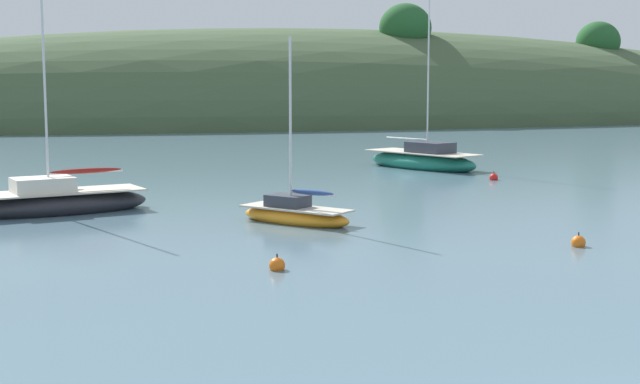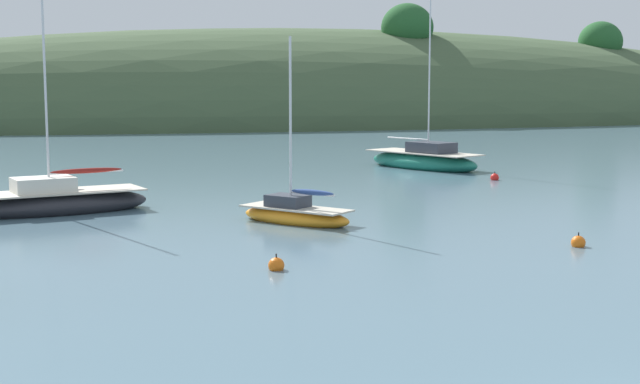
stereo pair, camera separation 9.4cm
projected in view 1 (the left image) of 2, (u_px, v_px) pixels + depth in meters
name	position (u px, v px, depth m)	size (l,w,h in m)	color
far_shoreline_hill	(330.00, 122.00, 108.76)	(150.00, 36.00, 25.59)	#425638
sailboat_blue_center	(423.00, 160.00, 51.55)	(5.52, 8.31, 11.43)	#196B56
sailboat_yellow_far	(295.00, 214.00, 31.61)	(3.95, 4.51, 6.76)	orange
sailboat_orange_cutter	(57.00, 202.00, 33.98)	(7.30, 3.84, 9.29)	#232328
mooring_buoy_outer	(277.00, 265.00, 23.66)	(0.44, 0.44, 0.54)	orange
mooring_buoy_inner	(578.00, 243.00, 27.04)	(0.44, 0.44, 0.54)	orange
mooring_buoy_channel	(494.00, 178.00, 45.38)	(0.44, 0.44, 0.54)	red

